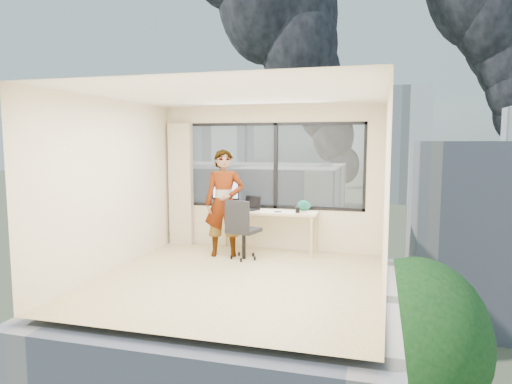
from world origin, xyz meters
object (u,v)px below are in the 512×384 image
(laptop, at_px, (249,204))
(handbag, at_px, (304,205))
(chair, at_px, (244,229))
(person, at_px, (224,203))
(desk, at_px, (266,231))
(monitor, at_px, (226,194))
(game_console, at_px, (227,205))

(laptop, bearing_deg, handbag, 29.86)
(chair, relative_size, person, 0.56)
(laptop, relative_size, handbag, 1.48)
(desk, distance_m, laptop, 0.58)
(person, height_order, monitor, person)
(person, xyz_separation_m, game_console, (-0.17, 0.63, -0.13))
(chair, height_order, laptop, chair)
(person, distance_m, game_console, 0.67)
(desk, xyz_separation_m, game_console, (-0.80, 0.22, 0.41))
(desk, height_order, game_console, game_console)
(chair, height_order, person, person)
(laptop, bearing_deg, person, -105.08)
(person, distance_m, laptop, 0.53)
(chair, bearing_deg, laptop, 111.59)
(desk, xyz_separation_m, monitor, (-0.77, 0.08, 0.64))
(chair, distance_m, game_console, 0.98)
(chair, relative_size, monitor, 1.93)
(chair, relative_size, game_console, 3.36)
(monitor, height_order, game_console, monitor)
(chair, distance_m, handbag, 1.18)
(game_console, bearing_deg, desk, -8.96)
(chair, xyz_separation_m, handbag, (0.89, 0.70, 0.33))
(chair, xyz_separation_m, game_console, (-0.56, 0.76, 0.27))
(person, distance_m, handbag, 1.40)
(desk, height_order, chair, chair)
(chair, height_order, handbag, chair)
(desk, relative_size, laptop, 5.04)
(monitor, bearing_deg, desk, -3.81)
(desk, relative_size, handbag, 7.47)
(desk, height_order, handbag, handbag)
(desk, height_order, person, person)
(chair, relative_size, handbag, 4.28)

